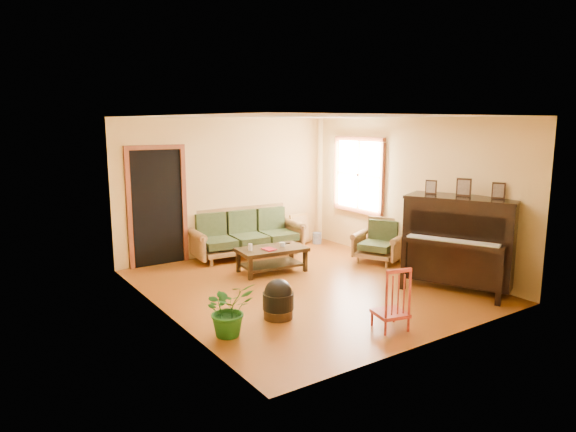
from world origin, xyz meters
TOP-DOWN VIEW (x-y plane):
  - floor at (0.00, 0.00)m, footprint 5.00×5.00m
  - doorway at (-1.45, 2.48)m, footprint 1.08×0.16m
  - window at (2.21, 1.30)m, footprint 0.12×1.36m
  - sofa at (0.15, 2.08)m, footprint 2.17×1.05m
  - coffee_table at (-0.04, 0.95)m, footprint 1.21×0.75m
  - armchair at (1.90, 0.39)m, footprint 1.01×1.03m
  - piano at (1.90, -1.36)m, footprint 1.52×1.85m
  - footstool at (-1.09, -0.87)m, footprint 0.49×0.49m
  - red_chair at (-0.14, -1.94)m, footprint 0.46×0.49m
  - leaning_frame at (1.55, 2.33)m, footprint 0.51×0.19m
  - ceramic_crock at (1.85, 2.16)m, footprint 0.21×0.21m
  - potted_plant at (-1.88, -1.01)m, footprint 0.60×0.52m
  - book at (-0.24, 0.85)m, footprint 0.19×0.24m
  - candle at (-0.43, 0.99)m, footprint 0.09×0.09m
  - glass_jar at (0.18, 0.95)m, footprint 0.13×0.13m
  - remote at (0.33, 1.05)m, footprint 0.14×0.04m

SIDE VIEW (x-z plane):
  - floor at x=0.00m, z-range 0.00..0.00m
  - ceramic_crock at x=1.85m, z-range 0.00..0.24m
  - footstool at x=-1.09m, z-range 0.00..0.39m
  - coffee_table at x=-0.04m, z-range 0.00..0.42m
  - potted_plant at x=-1.88m, z-range 0.00..0.66m
  - leaning_frame at x=1.55m, z-range 0.00..0.66m
  - armchair at x=1.90m, z-range 0.00..0.79m
  - red_chair at x=-0.14m, z-range 0.00..0.80m
  - remote at x=0.33m, z-range 0.42..0.43m
  - book at x=-0.24m, z-range 0.42..0.44m
  - sofa at x=0.15m, z-range 0.00..0.90m
  - glass_jar at x=0.18m, z-range 0.42..0.49m
  - candle at x=-0.43m, z-range 0.42..0.53m
  - piano at x=1.90m, z-range 0.00..1.42m
  - doorway at x=-1.45m, z-range 0.00..2.05m
  - window at x=2.21m, z-range 0.77..2.23m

